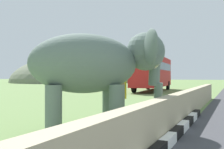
{
  "coord_description": "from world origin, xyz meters",
  "views": [
    {
      "loc": [
        -2.81,
        2.05,
        1.55
      ],
      "look_at": [
        4.02,
        5.33,
        1.6
      ],
      "focal_mm": 41.08,
      "sensor_mm": 36.0,
      "label": 1
    }
  ],
  "objects_px": {
    "cow_near": "(118,84)",
    "elephant": "(97,65)",
    "person_handler": "(121,95)",
    "bus_red": "(153,71)"
  },
  "relations": [
    {
      "from": "person_handler",
      "to": "cow_near",
      "type": "distance_m",
      "value": 14.1
    },
    {
      "from": "person_handler",
      "to": "bus_red",
      "type": "distance_m",
      "value": 18.71
    },
    {
      "from": "elephant",
      "to": "person_handler",
      "type": "distance_m",
      "value": 1.59
    },
    {
      "from": "cow_near",
      "to": "person_handler",
      "type": "bearing_deg",
      "value": -155.34
    },
    {
      "from": "person_handler",
      "to": "bus_red",
      "type": "bearing_deg",
      "value": 13.52
    },
    {
      "from": "person_handler",
      "to": "cow_near",
      "type": "height_order",
      "value": "person_handler"
    },
    {
      "from": "person_handler",
      "to": "cow_near",
      "type": "relative_size",
      "value": 0.96
    },
    {
      "from": "person_handler",
      "to": "bus_red",
      "type": "relative_size",
      "value": 0.17
    },
    {
      "from": "elephant",
      "to": "person_handler",
      "type": "height_order",
      "value": "elephant"
    },
    {
      "from": "cow_near",
      "to": "elephant",
      "type": "bearing_deg",
      "value": -158.09
    }
  ]
}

